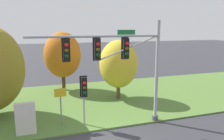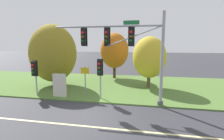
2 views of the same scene
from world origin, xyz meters
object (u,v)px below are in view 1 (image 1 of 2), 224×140
(route_sign_post, at_px, (61,101))
(pedestrian_signal_further_along, at_px, (84,90))
(tree_left_of_mast, at_px, (62,55))
(info_kiosk, at_px, (26,119))
(tree_behind_signpost, at_px, (118,64))
(traffic_signal_mast, at_px, (120,58))

(route_sign_post, bearing_deg, pedestrian_signal_further_along, -17.61)
(pedestrian_signal_further_along, relative_size, tree_left_of_mast, 0.56)
(info_kiosk, bearing_deg, tree_left_of_mast, 70.85)
(route_sign_post, xyz_separation_m, tree_behind_signpost, (5.21, 3.99, 1.39))
(route_sign_post, height_order, tree_left_of_mast, tree_left_of_mast)
(tree_left_of_mast, height_order, info_kiosk, tree_left_of_mast)
(info_kiosk, bearing_deg, route_sign_post, 14.78)
(tree_left_of_mast, bearing_deg, pedestrian_signal_further_along, -87.26)
(route_sign_post, distance_m, tree_behind_signpost, 6.71)
(traffic_signal_mast, relative_size, info_kiosk, 4.20)
(tree_left_of_mast, xyz_separation_m, info_kiosk, (-3.01, -8.66, -2.52))
(pedestrian_signal_further_along, height_order, route_sign_post, pedestrian_signal_further_along)
(pedestrian_signal_further_along, height_order, info_kiosk, pedestrian_signal_further_along)
(traffic_signal_mast, distance_m, info_kiosk, 6.46)
(route_sign_post, distance_m, tree_left_of_mast, 8.39)
(info_kiosk, bearing_deg, tree_behind_signpost, 32.00)
(tree_left_of_mast, xyz_separation_m, tree_behind_signpost, (4.23, -4.13, -0.46))
(traffic_signal_mast, bearing_deg, route_sign_post, 162.97)
(tree_left_of_mast, relative_size, info_kiosk, 2.98)
(route_sign_post, xyz_separation_m, tree_left_of_mast, (0.97, 8.12, 1.85))
(traffic_signal_mast, relative_size, tree_left_of_mast, 1.41)
(info_kiosk, bearing_deg, traffic_signal_mast, -5.49)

